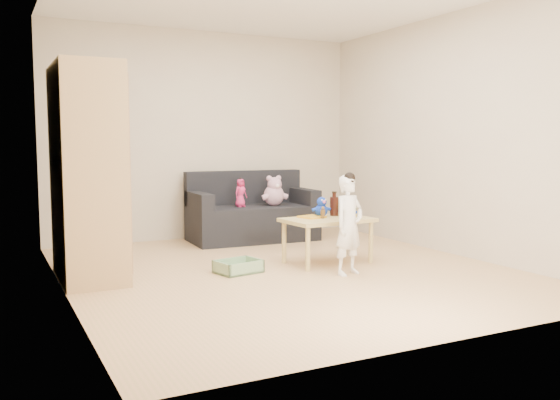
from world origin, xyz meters
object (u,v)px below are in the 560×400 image
wardrobe (87,173)px  toddler (349,227)px  sofa (253,223)px  play_table (327,241)px

wardrobe → toddler: (2.16, -0.91, -0.50)m
sofa → play_table: size_ratio=1.77×
sofa → play_table: (0.11, -1.61, 0.01)m
sofa → toddler: toddler is taller
wardrobe → toddler: size_ratio=2.12×
wardrobe → sofa: (2.14, 1.23, -0.73)m
wardrobe → toddler: 2.40m
play_table → toddler: (-0.09, -0.53, 0.22)m
sofa → toddler: 2.15m
play_table → wardrobe: bearing=170.4°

